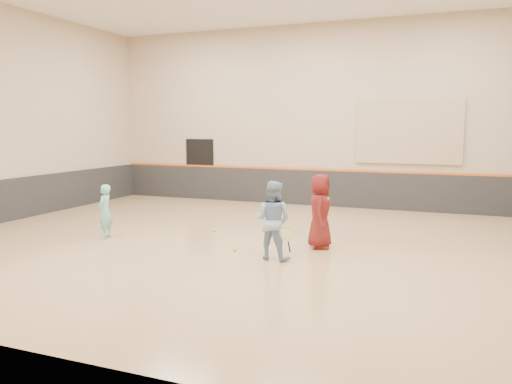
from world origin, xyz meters
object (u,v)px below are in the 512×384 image
at_px(instructor, 273,220).
at_px(spare_racket, 280,216).
at_px(girl, 105,211).
at_px(young_man, 320,211).

relative_size(instructor, spare_racket, 2.44).
height_order(girl, instructor, instructor).
relative_size(girl, young_man, 0.79).
xyz_separation_m(young_man, spare_racket, (-1.96, 3.11, -0.77)).
relative_size(instructor, young_man, 0.97).
distance_m(instructor, spare_racket, 4.61).
bearing_deg(girl, young_man, 87.98).
distance_m(instructor, young_man, 1.42).
bearing_deg(spare_racket, instructor, -73.29).
relative_size(girl, instructor, 0.81).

